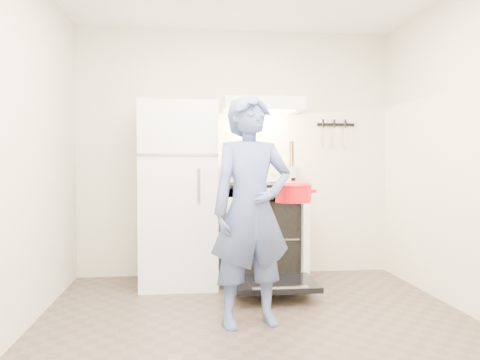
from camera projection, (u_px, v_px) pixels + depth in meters
name	position (u px, v px, depth m)	size (l,w,h in m)	color
floor	(265.00, 337.00, 3.06)	(3.60, 3.60, 0.00)	#4B3E34
back_wall	(236.00, 153.00, 4.81)	(3.20, 0.02, 2.50)	beige
refrigerator	(179.00, 194.00, 4.41)	(0.70, 0.70, 1.70)	white
stove_body	(263.00, 234.00, 4.54)	(0.76, 0.65, 0.92)	white
cooktop	(263.00, 185.00, 4.52)	(0.76, 0.65, 0.03)	black
backsplash	(259.00, 172.00, 4.80)	(0.76, 0.07, 0.20)	white
oven_door	(274.00, 283.00, 3.96)	(0.70, 0.54, 0.04)	black
oven_rack	(263.00, 236.00, 4.54)	(0.60, 0.52, 0.01)	slate
range_hood	(262.00, 105.00, 4.57)	(0.76, 0.50, 0.12)	white
knife_strip	(336.00, 125.00, 4.90)	(0.40, 0.02, 0.03)	black
pizza_stone	(258.00, 234.00, 4.58)	(0.31, 0.31, 0.02)	#82674A
tea_kettle	(235.00, 168.00, 4.56)	(0.25, 0.20, 0.30)	silver
utensil_jar	(292.00, 174.00, 4.35)	(0.09, 0.09, 0.13)	silver
person	(251.00, 211.00, 3.28)	(0.59, 0.39, 1.62)	#374B7B
dutch_oven	(293.00, 194.00, 3.57)	(0.35, 0.28, 0.23)	red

